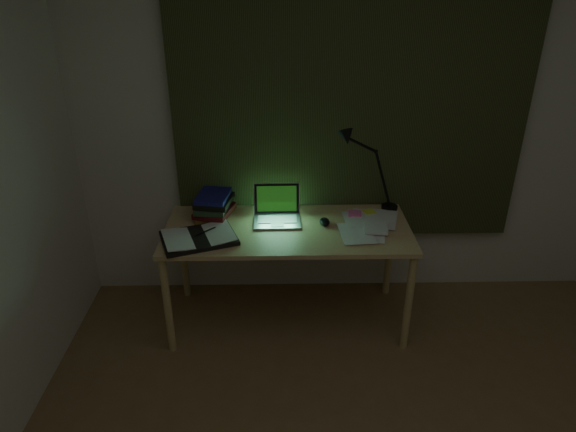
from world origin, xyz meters
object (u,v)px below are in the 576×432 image
(book_stack, at_px, (213,205))
(desk_lamp, at_px, (393,168))
(open_textbook, at_px, (199,237))
(loose_papers, at_px, (368,227))
(desk, at_px, (288,275))
(laptop, at_px, (277,208))

(book_stack, distance_m, desk_lamp, 1.16)
(desk_lamp, bearing_deg, open_textbook, -156.48)
(open_textbook, relative_size, loose_papers, 1.26)
(book_stack, relative_size, loose_papers, 0.74)
(desk, distance_m, desk_lamp, 0.95)
(open_textbook, xyz_separation_m, loose_papers, (1.00, 0.13, -0.01))
(desk, relative_size, open_textbook, 3.59)
(open_textbook, xyz_separation_m, book_stack, (0.05, 0.30, 0.06))
(desk, height_order, loose_papers, loose_papers)
(open_textbook, distance_m, desk_lamp, 1.28)
(loose_papers, distance_m, desk_lamp, 0.42)
(book_stack, bearing_deg, open_textbook, -100.07)
(desk, distance_m, loose_papers, 0.60)
(desk_lamp, bearing_deg, laptop, -160.54)
(desk, bearing_deg, desk_lamp, 21.25)
(desk, distance_m, laptop, 0.45)
(desk, bearing_deg, book_stack, 161.17)
(open_textbook, bearing_deg, desk, -4.65)
(desk, height_order, open_textbook, open_textbook)
(desk, relative_size, laptop, 4.56)
(desk, xyz_separation_m, loose_papers, (0.48, -0.01, 0.35))
(desk, xyz_separation_m, book_stack, (-0.46, 0.16, 0.42))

